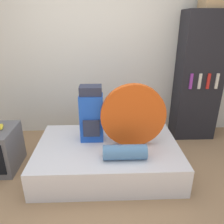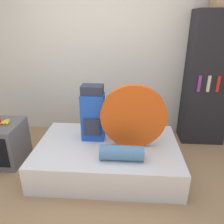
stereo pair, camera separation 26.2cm
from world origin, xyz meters
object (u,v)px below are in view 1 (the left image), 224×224
(sleeping_roll, at_px, (125,152))
(bookshelf, at_px, (198,78))
(cardboard_box, at_px, (215,0))
(backpack, at_px, (91,115))
(tent_bag, at_px, (133,116))

(sleeping_roll, distance_m, bookshelf, 1.85)
(cardboard_box, bearing_deg, backpack, -155.87)
(bookshelf, bearing_deg, backpack, -155.54)
(bookshelf, bearing_deg, cardboard_box, 17.11)
(tent_bag, xyz_separation_m, bookshelf, (1.14, 0.91, 0.23))
(bookshelf, bearing_deg, tent_bag, -141.35)
(backpack, height_order, bookshelf, bookshelf)
(backpack, distance_m, sleeping_roll, 0.67)
(tent_bag, height_order, cardboard_box, cardboard_box)
(bookshelf, distance_m, cardboard_box, 1.11)
(tent_bag, bearing_deg, sleeping_roll, -111.74)
(tent_bag, xyz_separation_m, sleeping_roll, (-0.12, -0.31, -0.31))
(backpack, xyz_separation_m, sleeping_roll, (0.39, -0.47, -0.27))
(backpack, bearing_deg, sleeping_roll, -50.45)
(bookshelf, bearing_deg, sleeping_roll, -135.93)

